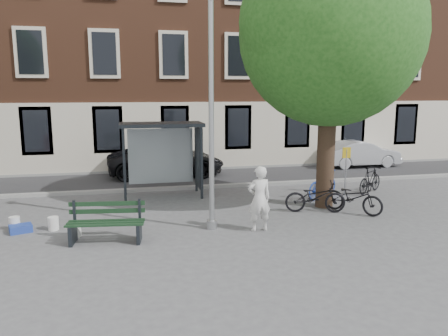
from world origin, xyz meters
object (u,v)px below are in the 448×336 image
lamppost (211,127)px  bike_b (323,184)px  bike_a (315,197)px  car_dark (166,160)px  notice_sign (346,161)px  bench (106,224)px  bike_c (353,197)px  painter (259,199)px  bike_d (370,180)px  bus_shelter (173,142)px  car_silver (360,154)px

lamppost → bike_b: bearing=29.8°
bike_a → car_dark: 7.98m
bike_a → notice_sign: notice_sign is taller
bench → bike_c: (7.30, 1.07, 0.05)m
painter → bike_d: (5.30, 3.39, -0.39)m
bike_b → notice_sign: 1.33m
bike_a → painter: bearing=137.0°
bike_b → bike_d: 2.12m
car_dark → notice_sign: size_ratio=2.94×
painter → bike_c: painter is taller
painter → bench: 3.98m
lamppost → bike_b: size_ratio=3.48×
bench → notice_sign: notice_sign is taller
bike_a → notice_sign: bearing=-30.8°
bike_c → bike_d: 3.03m
bench → lamppost: bearing=16.6°
bench → bike_b: size_ratio=1.10×
bus_shelter → bike_a: bearing=-38.0°
lamppost → bike_d: lamppost is taller
bus_shelter → bench: (-2.14, -4.55, -1.47)m
bus_shelter → bike_d: 7.34m
lamppost → painter: (1.20, -0.45, -1.90)m
bike_d → notice_sign: bearing=56.7°
bike_d → bike_a: bearing=89.3°
car_silver → notice_sign: size_ratio=2.27×
painter → bike_a: size_ratio=0.96×
bus_shelter → bike_b: (5.03, -1.57, -1.39)m
lamppost → bike_a: lamppost is taller
bike_d → bus_shelter: bearing=46.9°
bench → bike_c: size_ratio=1.04×
lamppost → bike_c: bearing=7.8°
bus_shelter → car_dark: 3.95m
bench → bike_a: bearing=20.1°
bus_shelter → bike_b: 5.45m
bench → bike_c: bearing=15.7°
bike_a → bike_d: (3.07, 2.00, 0.00)m
bus_shelter → bike_a: bus_shelter is taller
lamppost → bike_a: 4.24m
bike_a → bike_c: size_ratio=0.99×
lamppost → painter: 2.29m
bike_a → bus_shelter: bearing=67.1°
bike_c → bike_d: (1.96, 2.32, -0.00)m
bench → bike_d: size_ratio=1.19×
bike_b → bike_c: 1.92m
bike_c → bike_a: bearing=125.2°
bench → notice_sign: size_ratio=1.13×
notice_sign → painter: bearing=-132.3°
bench → notice_sign: bearing=29.7°
bus_shelter → car_silver: size_ratio=0.73×
bike_b → bike_a: bearing=114.0°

